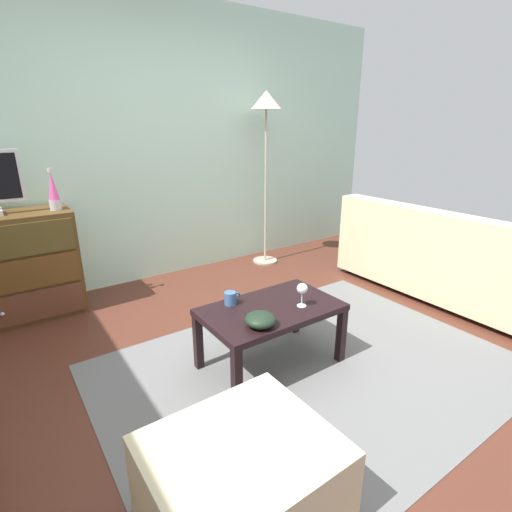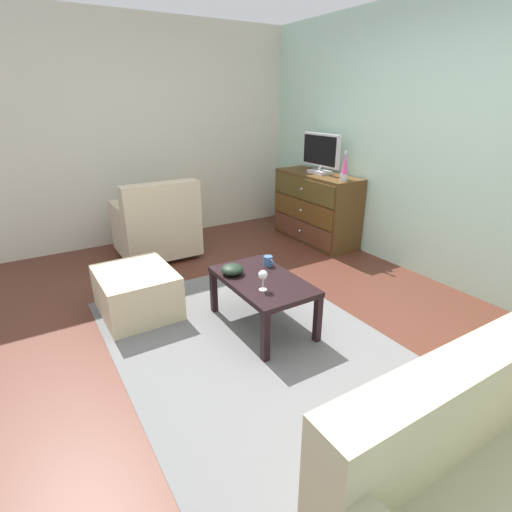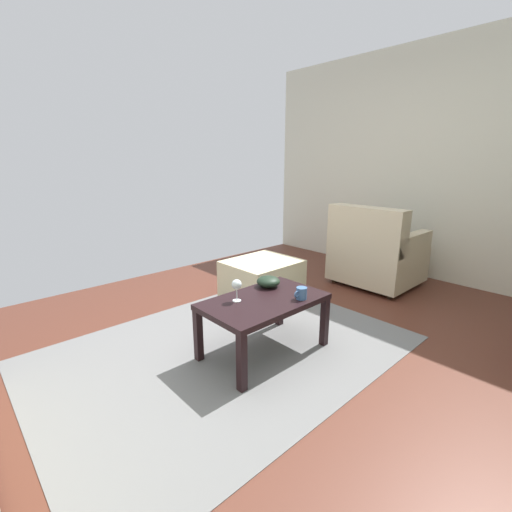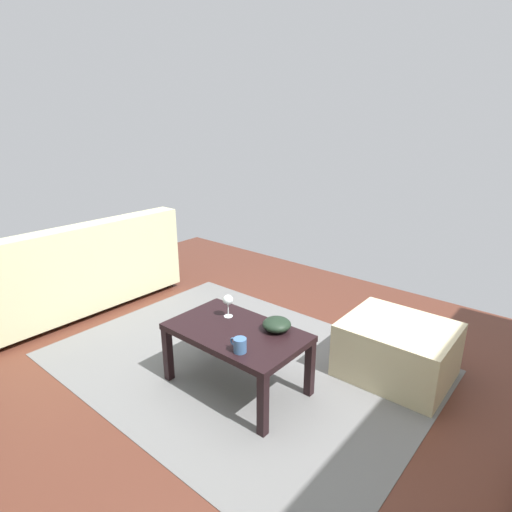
% 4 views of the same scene
% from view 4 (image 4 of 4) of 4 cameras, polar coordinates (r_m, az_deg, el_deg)
% --- Properties ---
extents(ground_plane, '(5.85, 4.55, 0.05)m').
position_cam_4_polar(ground_plane, '(2.93, -2.11, -17.70)').
color(ground_plane, '#532A1E').
extents(area_rug, '(2.60, 1.90, 0.01)m').
position_cam_4_polar(area_rug, '(3.15, -2.39, -14.24)').
color(area_rug, slate).
rests_on(area_rug, ground_plane).
extents(coffee_table, '(0.88, 0.53, 0.42)m').
position_cam_4_polar(coffee_table, '(2.72, -2.69, -11.00)').
color(coffee_table, black).
rests_on(coffee_table, ground_plane).
extents(wine_glass, '(0.07, 0.07, 0.16)m').
position_cam_4_polar(wine_glass, '(2.81, -3.84, -6.08)').
color(wine_glass, silver).
rests_on(wine_glass, coffee_table).
extents(mug, '(0.11, 0.08, 0.09)m').
position_cam_4_polar(mug, '(2.45, -2.24, -12.00)').
color(mug, '#3E6397').
rests_on(mug, coffee_table).
extents(bowl_decorative, '(0.18, 0.18, 0.08)m').
position_cam_4_polar(bowl_decorative, '(2.67, 2.84, -9.25)').
color(bowl_decorative, black).
rests_on(bowl_decorative, coffee_table).
extents(couch_large, '(0.85, 1.85, 0.83)m').
position_cam_4_polar(couch_large, '(4.22, -23.42, -2.13)').
color(couch_large, '#332319').
rests_on(couch_large, ground_plane).
extents(ottoman, '(0.71, 0.61, 0.39)m').
position_cam_4_polar(ottoman, '(3.08, 18.60, -12.00)').
color(ottoman, beige).
rests_on(ottoman, ground_plane).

